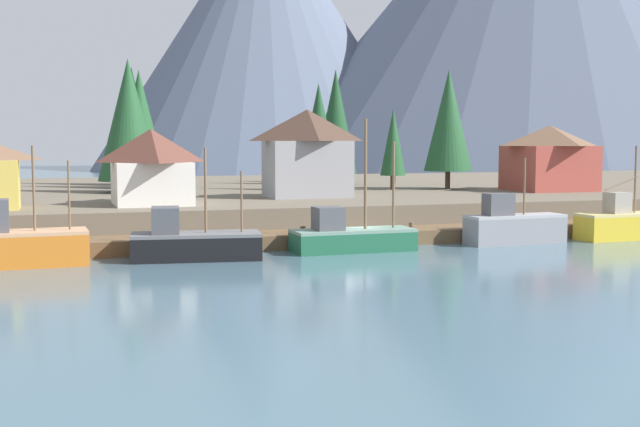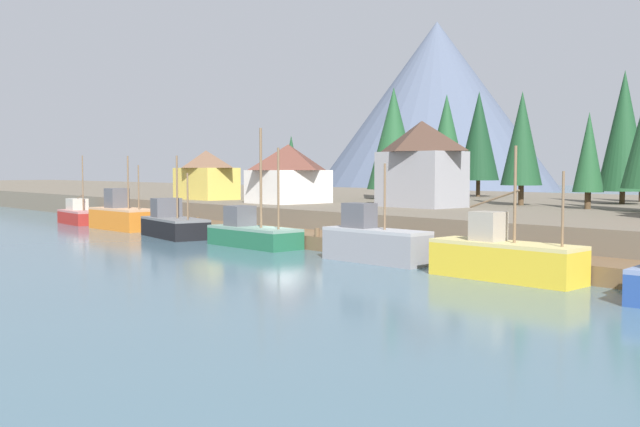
% 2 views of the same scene
% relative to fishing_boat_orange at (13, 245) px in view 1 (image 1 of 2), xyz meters
% --- Properties ---
extents(ground_plane, '(400.00, 400.00, 1.00)m').
position_rel_fishing_boat_orange_xyz_m(ground_plane, '(22.34, 21.83, -1.75)').
color(ground_plane, '#476675').
extents(dock, '(80.00, 4.00, 1.60)m').
position_rel_fishing_boat_orange_xyz_m(dock, '(22.34, 3.82, -0.75)').
color(dock, brown).
rests_on(dock, ground_plane).
extents(shoreline_bank, '(400.00, 56.00, 2.50)m').
position_rel_fishing_boat_orange_xyz_m(shoreline_bank, '(22.34, 33.83, 0.00)').
color(shoreline_bank, '#665B4C').
rests_on(shoreline_bank, ground_plane).
extents(mountain_central_peak, '(87.46, 87.46, 67.93)m').
position_rel_fishing_boat_orange_xyz_m(mountain_central_peak, '(55.13, 156.22, 32.72)').
color(mountain_central_peak, slate).
rests_on(mountain_central_peak, ground_plane).
extents(fishing_boat_orange, '(8.28, 3.35, 7.07)m').
position_rel_fishing_boat_orange_xyz_m(fishing_boat_orange, '(0.00, 0.00, 0.00)').
color(fishing_boat_orange, '#CC6B1E').
rests_on(fishing_boat_orange, ground_plane).
extents(fishing_boat_black, '(8.27, 4.18, 6.93)m').
position_rel_fishing_boat_orange_xyz_m(fishing_boat_black, '(10.45, -0.39, -0.19)').
color(fishing_boat_black, black).
rests_on(fishing_boat_black, ground_plane).
extents(fishing_boat_green, '(8.24, 3.01, 8.80)m').
position_rel_fishing_boat_orange_xyz_m(fishing_boat_green, '(21.07, 0.18, -0.28)').
color(fishing_boat_green, '#1E5B3D').
rests_on(fishing_boat_green, ground_plane).
extents(fishing_boat_grey, '(7.40, 2.51, 6.12)m').
position_rel_fishing_boat_orange_xyz_m(fishing_boat_grey, '(33.57, 0.46, -0.01)').
color(fishing_boat_grey, gray).
rests_on(fishing_boat_grey, ground_plane).
extents(fishing_boat_yellow, '(8.22, 2.75, 6.96)m').
position_rel_fishing_boat_orange_xyz_m(fishing_boat_yellow, '(43.20, 0.33, -0.10)').
color(fishing_boat_yellow, gold).
rests_on(fishing_boat_yellow, ground_plane).
extents(house_red, '(7.62, 7.02, 6.31)m').
position_rel_fishing_boat_orange_xyz_m(house_red, '(48.32, 18.60, 4.47)').
color(house_red, '#9E4238').
rests_on(house_red, shoreline_bank).
extents(house_grey, '(7.26, 4.86, 7.50)m').
position_rel_fishing_boat_orange_xyz_m(house_grey, '(23.20, 16.79, 5.08)').
color(house_grey, gray).
rests_on(house_grey, shoreline_bank).
extents(house_white, '(5.90, 7.00, 5.74)m').
position_rel_fishing_boat_orange_xyz_m(house_white, '(9.54, 12.87, 4.19)').
color(house_white, silver).
rests_on(house_white, shoreline_bank).
extents(conifer_near_left, '(4.80, 4.80, 11.92)m').
position_rel_fishing_boat_orange_xyz_m(conifer_near_left, '(40.18, 24.08, 8.11)').
color(conifer_near_left, '#4C3823').
rests_on(conifer_near_left, shoreline_bank).
extents(conifer_mid_left, '(3.35, 3.35, 8.15)m').
position_rel_fishing_boat_orange_xyz_m(conifer_mid_left, '(30.98, 41.71, 6.10)').
color(conifer_mid_left, '#4C3823').
rests_on(conifer_mid_left, shoreline_bank).
extents(conifer_mid_right, '(4.64, 4.64, 12.62)m').
position_rel_fishing_boat_orange_xyz_m(conifer_mid_right, '(32.15, 35.31, 8.18)').
color(conifer_mid_right, '#4C3823').
rests_on(conifer_mid_right, shoreline_bank).
extents(conifer_back_left, '(2.52, 2.52, 8.02)m').
position_rel_fishing_boat_orange_xyz_m(conifer_back_left, '(34.47, 24.67, 5.93)').
color(conifer_back_left, '#4C3823').
rests_on(conifer_back_left, shoreline_bank).
extents(conifer_back_right, '(3.71, 3.71, 10.39)m').
position_rel_fishing_boat_orange_xyz_m(conifer_back_right, '(27.19, 26.01, 7.35)').
color(conifer_back_right, '#4C3823').
rests_on(conifer_back_right, shoreline_bank).
extents(conifer_centre, '(5.86, 5.86, 12.42)m').
position_rel_fishing_boat_orange_xyz_m(conifer_centre, '(9.30, 28.05, 8.00)').
color(conifer_centre, '#4C3823').
rests_on(conifer_centre, shoreline_bank).
extents(conifer_far_left, '(4.97, 4.97, 12.80)m').
position_rel_fishing_boat_orange_xyz_m(conifer_far_left, '(10.89, 41.47, 8.63)').
color(conifer_far_left, '#4C3823').
rests_on(conifer_far_left, shoreline_bank).
extents(conifer_far_right, '(5.07, 5.07, 12.02)m').
position_rel_fishing_boat_orange_xyz_m(conifer_far_right, '(11.01, 35.17, 7.96)').
color(conifer_far_right, '#4C3823').
rests_on(conifer_far_right, shoreline_bank).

